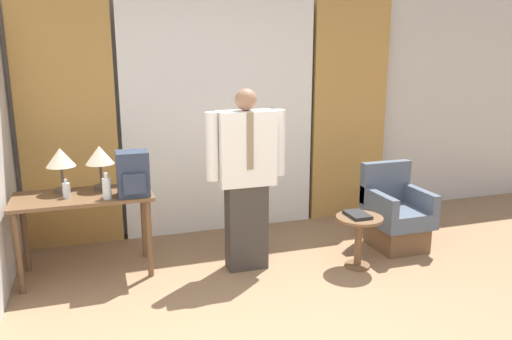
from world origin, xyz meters
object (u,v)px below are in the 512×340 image
Objects in this scene: table_lamp_left at (61,160)px; bottle_by_lamp at (66,190)px; bottle_near_edge at (107,188)px; armchair at (395,216)px; person at (246,175)px; desk at (84,207)px; side_table at (359,233)px; backpack at (133,174)px; table_lamp_right at (100,157)px; book at (357,215)px.

table_lamp_left is 0.30m from bottle_by_lamp.
bottle_near_edge is 0.27× the size of armchair.
person is at bearing -16.70° from table_lamp_left.
table_lamp_left reaches higher than desk.
backpack is at bearing 165.83° from side_table.
backpack is at bearing 8.46° from bottle_near_edge.
bottle_by_lamp is at bearing 175.30° from armchair.
table_lamp_left is 1.00× the size of table_lamp_right.
side_table is (2.47, -0.59, -0.46)m from bottle_by_lamp.
bottle_by_lamp is 0.34× the size of side_table.
bottle_by_lamp is (-0.13, -0.04, 0.18)m from desk.
table_lamp_right is 1.53× the size of book.
book reaches higher than side_table.
bottle_near_edge is 1.19m from person.
table_lamp_left is 0.82× the size of side_table.
table_lamp_right is 0.47× the size of armchair.
bottle_by_lamp is at bearing -79.56° from table_lamp_left.
bottle_near_edge is 0.58× the size of backpack.
bottle_near_edge is 2.80m from armchair.
armchair reaches higher than side_table.
table_lamp_right reaches higher than armchair.
book is (2.13, -0.43, -0.32)m from bottle_near_edge.
book is (1.91, -0.47, -0.42)m from backpack.
book is (2.46, -0.57, -0.30)m from bottle_by_lamp.
bottle_near_edge is at bearing -83.86° from table_lamp_right.
desk is at bearing 137.34° from bottle_near_edge.
person is at bearing -10.26° from bottle_by_lamp.
backpack is (0.26, -0.29, -0.10)m from table_lamp_right.
desk is at bearing 164.84° from side_table.
bottle_by_lamp is at bearing 169.74° from person.
desk is 4.51× the size of book.
bottle_near_edge is 2.20m from book.
desk is 2.94× the size of table_lamp_left.
desk is 2.94× the size of table_lamp_right.
bottle_by_lamp reaches higher than book.
side_table is at bearing -17.28° from table_lamp_left.
table_lamp_left is 1.61m from person.
person is 1.15m from side_table.
book is at bearing -17.35° from person.
desk is 0.22m from bottle_by_lamp.
backpack reaches higher than bottle_near_edge.
table_lamp_left is 0.52m from bottle_near_edge.
table_lamp_right is 0.24× the size of person.
bottle_near_edge is 0.24m from backpack.
person reaches higher than bottle_by_lamp.
backpack is at bearing -48.89° from table_lamp_right.
backpack is 2.07m from side_table.
book is at bearing -11.48° from bottle_near_edge.
desk is 1.39× the size of armchair.
armchair is (2.53, -0.15, -0.60)m from backpack.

